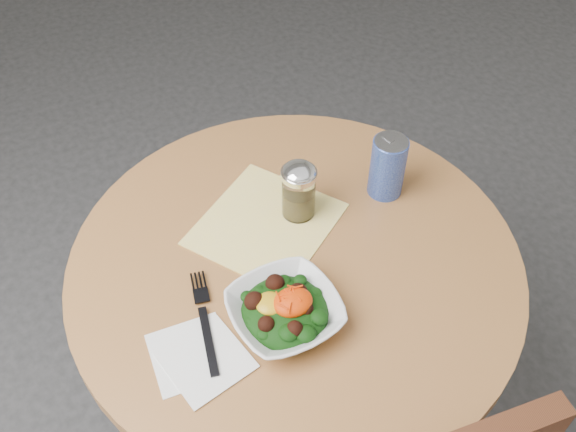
% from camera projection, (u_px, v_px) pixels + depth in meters
% --- Properties ---
extents(ground, '(6.00, 6.00, 0.00)m').
position_uv_depth(ground, '(293.00, 423.00, 1.82)').
color(ground, '#2A2A2D').
rests_on(ground, ground).
extents(table, '(0.90, 0.90, 0.75)m').
position_uv_depth(table, '(295.00, 314.00, 1.42)').
color(table, black).
rests_on(table, ground).
extents(cloth_napkin, '(0.36, 0.36, 0.00)m').
position_uv_depth(cloth_napkin, '(266.00, 224.00, 1.33)').
color(cloth_napkin, yellow).
rests_on(cloth_napkin, table).
extents(paper_napkins, '(0.17, 0.18, 0.00)m').
position_uv_depth(paper_napkins, '(198.00, 357.00, 1.12)').
color(paper_napkins, white).
rests_on(paper_napkins, table).
extents(salad_bowl, '(0.20, 0.20, 0.07)m').
position_uv_depth(salad_bowl, '(285.00, 311.00, 1.15)').
color(salad_bowl, silver).
rests_on(salad_bowl, table).
extents(fork, '(0.07, 0.23, 0.00)m').
position_uv_depth(fork, '(205.00, 318.00, 1.17)').
color(fork, black).
rests_on(fork, table).
extents(spice_shaker, '(0.07, 0.07, 0.13)m').
position_uv_depth(spice_shaker, '(299.00, 191.00, 1.30)').
color(spice_shaker, silver).
rests_on(spice_shaker, table).
extents(beverage_can, '(0.07, 0.07, 0.14)m').
position_uv_depth(beverage_can, '(388.00, 167.00, 1.35)').
color(beverage_can, navy).
rests_on(beverage_can, table).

